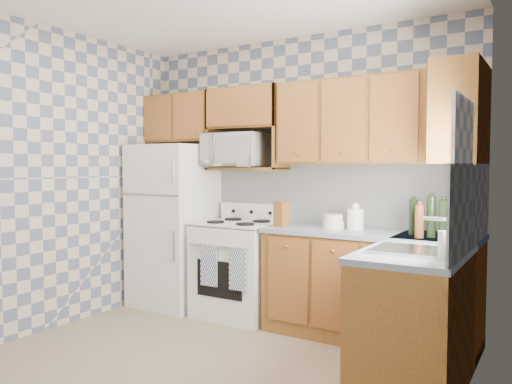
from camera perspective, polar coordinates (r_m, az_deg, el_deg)
floor at (r=3.80m, az=-7.00°, el=-19.69°), size 3.40×3.40×0.00m
back_wall at (r=4.86m, az=4.76°, el=1.64°), size 3.40×0.02×2.70m
right_wall at (r=2.78m, az=21.33°, el=0.44°), size 0.02×3.20×2.70m
backsplash_back at (r=4.69m, az=9.06°, el=-0.27°), size 2.60×0.02×0.56m
backsplash_right at (r=3.58m, az=23.43°, el=-1.48°), size 0.02×1.60×0.56m
refrigerator at (r=5.32m, az=-9.38°, el=-3.78°), size 0.75×0.70×1.68m
stove_body at (r=4.92m, az=-1.97°, el=-8.90°), size 0.76×0.65×0.90m
cooktop at (r=4.85m, az=-1.98°, el=-3.63°), size 0.76×0.65×0.02m
backguard at (r=5.07m, az=-0.26°, el=-2.26°), size 0.76×0.08×0.17m
dish_towel_left at (r=4.68m, az=-5.40°, el=-8.38°), size 0.18×0.02×0.38m
dish_towel_right at (r=4.50m, az=-2.08°, el=-8.84°), size 0.18×0.02×0.38m
base_cabinets_back at (r=4.38m, az=12.72°, el=-10.60°), size 1.75×0.60×0.88m
base_cabinets_right at (r=3.76m, az=18.69°, el=-12.95°), size 0.60×1.60×0.88m
countertop_back at (r=4.29m, az=12.77°, el=-4.63°), size 1.77×0.63×0.04m
countertop_right at (r=3.67m, az=18.74°, el=-6.01°), size 0.63×1.60×0.04m
upper_cabinets_back at (r=4.40m, az=13.51°, el=7.94°), size 1.75×0.33×0.74m
upper_cabinets_fridge at (r=5.46m, az=-8.32°, el=8.28°), size 0.82×0.33×0.50m
upper_cabinets_right at (r=4.06m, az=22.35°, el=8.23°), size 0.33×0.70×0.74m
microwave_shelf at (r=4.95m, az=-0.97°, el=2.66°), size 0.80×0.33×0.03m
microwave at (r=4.97m, az=-2.32°, el=4.77°), size 0.63×0.44×0.34m
sink at (r=3.33m, az=17.47°, el=-6.47°), size 0.48×0.40×0.03m
window at (r=3.22m, az=22.54°, el=2.51°), size 0.02×0.66×0.86m
bottle_0 at (r=4.03m, az=19.41°, el=-2.69°), size 0.07×0.07×0.31m
bottle_1 at (r=3.95m, az=20.64°, el=-2.98°), size 0.07×0.07×0.29m
bottle_2 at (r=4.04m, az=21.61°, el=-3.01°), size 0.07×0.07×0.27m
bottle_3 at (r=3.97m, az=18.17°, el=-3.21°), size 0.07×0.07×0.25m
bottle_4 at (r=4.12m, az=17.55°, el=-2.76°), size 0.07×0.07×0.28m
knife_block at (r=4.49m, az=2.91°, el=-2.53°), size 0.12×0.12×0.23m
electric_kettle at (r=4.36m, az=11.29°, el=-3.06°), size 0.14×0.14×0.18m
food_containers at (r=4.39m, az=8.81°, el=-3.34°), size 0.19×0.19×0.13m
soap_bottle at (r=3.08m, az=20.62°, el=-5.76°), size 0.06×0.06×0.17m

